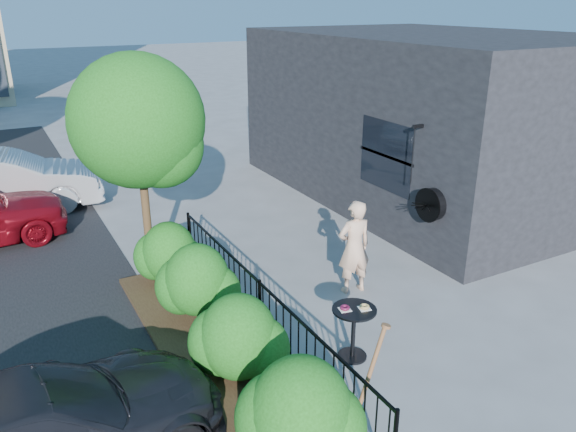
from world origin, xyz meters
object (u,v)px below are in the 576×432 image
woman (354,247)px  shovel (365,391)px  car_silver (3,182)px  patio_tree (143,129)px  cafe_table (354,324)px

woman → shovel: woman is taller
shovel → car_silver: size_ratio=0.33×
woman → car_silver: woman is taller
patio_tree → woman: 4.00m
cafe_table → car_silver: car_silver is taller
patio_tree → car_silver: 5.99m
woman → car_silver: bearing=-50.3°
cafe_table → shovel: (-0.79, -1.34, 0.11)m
cafe_table → woman: size_ratio=0.50×
car_silver → woman: bearing=-138.1°
woman → car_silver: (-4.99, 7.20, -0.10)m
patio_tree → car_silver: patio_tree is taller
woman → patio_tree: bearing=-29.4°
cafe_table → shovel: size_ratio=0.56×
woman → shovel: size_ratio=1.12×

